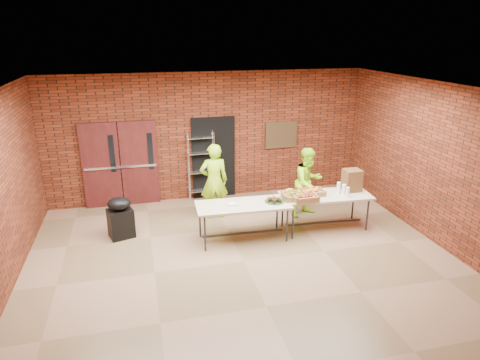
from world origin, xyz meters
name	(u,v)px	position (x,y,z in m)	size (l,w,h in m)	color
room	(244,182)	(0.00, 0.00, 1.60)	(8.08, 7.08, 3.28)	brown
double_doors	(121,164)	(-2.20, 3.44, 1.05)	(1.78, 0.12, 2.10)	#4E1716
dark_doorway	(214,158)	(0.10, 3.46, 1.05)	(1.10, 0.06, 2.10)	black
bronze_plaque	(281,135)	(1.90, 3.45, 1.55)	(0.85, 0.04, 0.70)	#3B2917
wire_rack	(201,166)	(-0.24, 3.32, 0.89)	(0.65, 0.22, 1.78)	silver
table_left	(243,207)	(0.22, 0.90, 0.72)	(1.94, 0.87, 0.79)	#B9AA8D
table_right	(326,198)	(2.08, 0.98, 0.72)	(1.97, 0.93, 0.79)	#B9AA8D
basket_bananas	(295,196)	(1.34, 0.92, 0.86)	(0.49, 0.38, 0.15)	#9F7140
basket_oranges	(313,192)	(1.80, 1.04, 0.85)	(0.46, 0.36, 0.14)	#9F7140
basket_apples	(305,197)	(1.51, 0.79, 0.86)	(0.50, 0.39, 0.16)	#9F7140
muffin_tray	(275,200)	(0.89, 0.88, 0.83)	(0.41, 0.41, 0.10)	#144C23
napkin_box	(232,205)	(-0.01, 0.86, 0.81)	(0.17, 0.12, 0.06)	white
coffee_dispenser	(352,180)	(2.73, 1.08, 1.03)	(0.36, 0.33, 0.48)	brown
cup_stack_front	(344,190)	(2.44, 0.88, 0.91)	(0.08, 0.08, 0.23)	white
cup_stack_mid	(348,192)	(2.46, 0.74, 0.90)	(0.07, 0.07, 0.22)	white
cup_stack_back	(339,188)	(2.38, 1.00, 0.91)	(0.08, 0.08, 0.25)	white
covered_grill	(120,217)	(-2.23, 1.63, 0.44)	(0.58, 0.53, 0.89)	black
volunteer_woman	(214,181)	(-0.14, 2.16, 0.88)	(0.64, 0.42, 1.76)	#A1E419
volunteer_man	(308,182)	(2.00, 1.78, 0.81)	(0.79, 0.61, 1.62)	#A1E419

